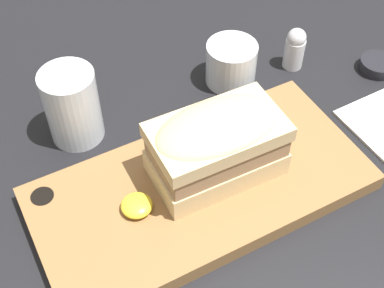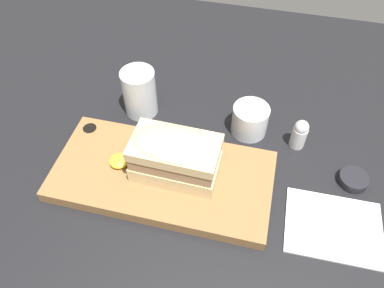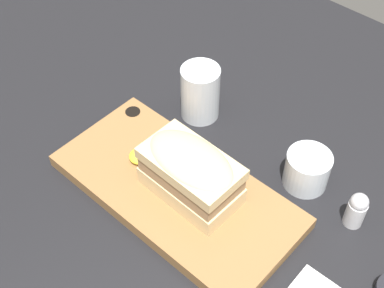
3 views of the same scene
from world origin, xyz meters
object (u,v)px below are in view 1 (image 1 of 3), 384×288
at_px(sandwich, 217,144).
at_px(water_glass, 73,110).
at_px(salt_shaker, 295,48).
at_px(wine_glass, 231,65).
at_px(condiment_dish, 378,65).
at_px(serving_board, 200,188).

xyz_separation_m(sandwich, water_glass, (-0.12, 0.15, -0.03)).
bearing_deg(salt_shaker, sandwich, -147.22).
bearing_deg(sandwich, wine_glass, 53.49).
height_order(wine_glass, salt_shaker, salt_shaker).
bearing_deg(sandwich, condiment_dish, 12.19).
bearing_deg(wine_glass, serving_board, -130.76).
height_order(water_glass, condiment_dish, water_glass).
distance_m(serving_board, condiment_dish, 0.35).
relative_size(water_glass, condiment_dish, 1.93).
xyz_separation_m(salt_shaker, condiment_dish, (0.10, -0.07, -0.02)).
xyz_separation_m(wine_glass, condiment_dish, (0.20, -0.08, -0.02)).
relative_size(sandwich, condiment_dish, 2.88).
xyz_separation_m(serving_board, wine_glass, (0.14, 0.16, 0.02)).
relative_size(sandwich, salt_shaker, 2.33).
bearing_deg(salt_shaker, wine_glass, 170.83).
distance_m(wine_glass, salt_shaker, 0.10).
distance_m(sandwich, water_glass, 0.20).
bearing_deg(water_glass, wine_glass, -1.14).
xyz_separation_m(serving_board, condiment_dish, (0.34, 0.08, -0.00)).
bearing_deg(wine_glass, water_glass, 178.86).
relative_size(salt_shaker, condiment_dish, 1.23).
height_order(sandwich, wine_glass, sandwich).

